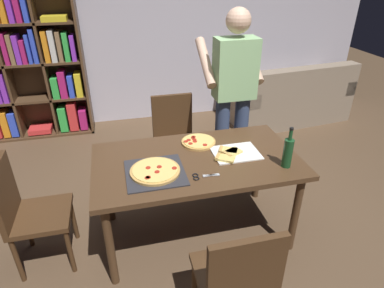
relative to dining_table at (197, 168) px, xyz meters
The scene contains 14 objects.
ground_plane 0.67m from the dining_table, ahead, with size 12.00×12.00×0.00m, color brown.
back_wall 2.70m from the dining_table, 90.00° to the left, with size 6.40×0.10×2.80m, color #BCB7C6.
dining_table is the anchor object (origin of this frame).
chair_near_camera 0.93m from the dining_table, 90.00° to the right, with size 0.42×0.42×0.90m.
chair_far_side 0.93m from the dining_table, 90.00° to the left, with size 0.42×0.42×0.90m.
chair_left_end 1.28m from the dining_table, behind, with size 0.42×0.42×0.90m.
couch 2.78m from the dining_table, 46.18° to the left, with size 1.78×1.03×0.85m.
bookshelf 2.88m from the dining_table, 124.06° to the left, with size 1.40×0.35×1.95m.
person_serving_pizza 0.94m from the dining_table, 52.54° to the left, with size 0.55×0.54×1.75m.
pepperoni_pizza_on_tray 0.37m from the dining_table, 160.55° to the right, with size 0.42×0.42×0.04m.
pizza_slices_on_towel 0.30m from the dining_table, ahead, with size 0.38×0.29×0.03m.
wine_bottle 0.69m from the dining_table, 22.56° to the right, with size 0.07×0.07×0.32m.
kitchen_scissors 0.26m from the dining_table, 96.74° to the right, with size 0.19×0.09×0.01m.
second_pizza_plain 0.27m from the dining_table, 72.31° to the left, with size 0.28×0.28×0.03m.
Camera 1 is at (-0.55, -2.09, 2.07)m, focal length 30.82 mm.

